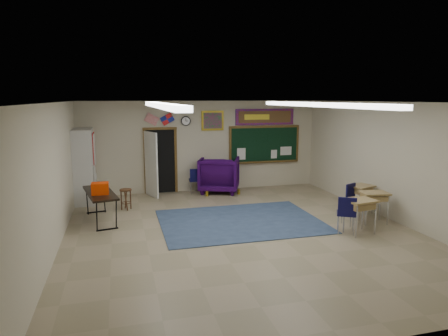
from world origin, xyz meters
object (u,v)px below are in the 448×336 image
object	(u,v)px
wingback_armchair	(219,175)
student_desk_front_right	(361,198)
student_desk_front_left	(354,210)
folding_table	(101,205)
wooden_stool	(126,199)

from	to	relation	value
wingback_armchair	student_desk_front_right	xyz separation A→B (m)	(3.07, -3.44, -0.15)
student_desk_front_left	student_desk_front_right	size ratio (longest dim) A/B	0.83
wingback_armchair	folding_table	world-z (taller)	wingback_armchair
wingback_armchair	wooden_stool	world-z (taller)	wingback_armchair
student_desk_front_left	student_desk_front_right	world-z (taller)	student_desk_front_right
student_desk_front_right	wooden_stool	world-z (taller)	student_desk_front_right
wingback_armchair	student_desk_front_left	world-z (taller)	wingback_armchair
folding_table	student_desk_front_left	bearing A→B (deg)	-28.60
wingback_armchair	folding_table	xyz separation A→B (m)	(-3.69, -2.35, -0.17)
folding_table	wingback_armchair	bearing A→B (deg)	21.04
student_desk_front_right	folding_table	world-z (taller)	folding_table
wooden_stool	folding_table	bearing A→B (deg)	-124.66
wingback_armchair	folding_table	distance (m)	4.38
folding_table	wooden_stool	xyz separation A→B (m)	(0.64, 0.92, -0.11)
wingback_armchair	wooden_stool	bearing A→B (deg)	46.23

